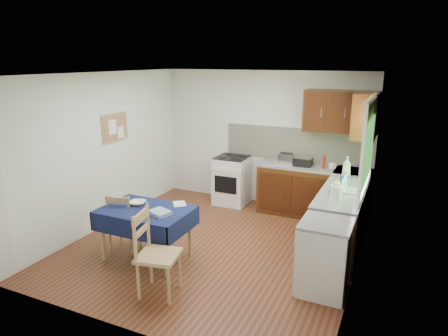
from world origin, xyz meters
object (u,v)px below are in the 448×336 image
at_px(toaster, 286,159).
at_px(chair_far, 123,221).
at_px(chair_near, 154,251).
at_px(dining_table, 146,216).
at_px(kettle, 336,191).
at_px(dish_rack, 344,189).
at_px(sandwich_press, 303,161).

bearing_deg(toaster, chair_far, -126.82).
distance_m(chair_far, chair_near, 1.24).
height_order(dining_table, kettle, kettle).
height_order(chair_near, dish_rack, dish_rack).
xyz_separation_m(dish_rack, kettle, (-0.05, -0.42, 0.09)).
bearing_deg(chair_far, dining_table, 161.66).
distance_m(sandwich_press, dish_rack, 1.41).
relative_size(dining_table, toaster, 4.56).
bearing_deg(dining_table, dish_rack, 10.27).
distance_m(dish_rack, kettle, 0.44).
xyz_separation_m(chair_far, toaster, (1.66, 2.48, 0.53)).
bearing_deg(chair_far, dish_rack, -167.64).
height_order(sandwich_press, kettle, kettle).
bearing_deg(dining_table, sandwich_press, 38.57).
bearing_deg(sandwich_press, chair_far, -128.49).
bearing_deg(dish_rack, chair_near, -110.14).
bearing_deg(chair_near, dining_table, 29.32).
distance_m(chair_near, sandwich_press, 3.35).
xyz_separation_m(toaster, kettle, (1.12, -1.55, 0.02)).
relative_size(sandwich_press, kettle, 1.17).
bearing_deg(dining_table, toaster, 44.07).
bearing_deg(toaster, sandwich_press, -5.65).
height_order(sandwich_press, dish_rack, dish_rack).
relative_size(chair_near, kettle, 4.00).
height_order(chair_near, kettle, kettle).
bearing_deg(dining_table, chair_near, -68.90).
distance_m(dining_table, dish_rack, 2.79).
distance_m(chair_far, toaster, 3.03).
relative_size(sandwich_press, dish_rack, 0.75).
bearing_deg(toaster, kettle, -57.21).
bearing_deg(chair_near, dish_rack, -52.89).
relative_size(chair_far, toaster, 3.33).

